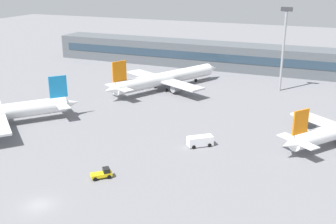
% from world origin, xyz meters
% --- Properties ---
extents(ground_plane, '(400.00, 400.00, 0.00)m').
position_xyz_m(ground_plane, '(0.00, 40.00, 0.00)').
color(ground_plane, slate).
extents(terminal_building, '(130.61, 12.13, 9.00)m').
position_xyz_m(terminal_building, '(0.00, 102.10, 4.50)').
color(terminal_building, '#4C5156').
rests_on(terminal_building, ground_plane).
extents(airplane_far, '(29.18, 40.32, 10.79)m').
position_xyz_m(airplane_far, '(-7.30, 68.19, 3.29)').
color(airplane_far, silver).
rests_on(airplane_far, ground_plane).
extents(baggage_tug_yellow, '(3.68, 3.53, 1.75)m').
position_xyz_m(baggage_tug_yellow, '(4.42, 11.38, 0.80)').
color(baggage_tug_yellow, yellow).
rests_on(baggage_tug_yellow, ground_plane).
extents(service_van_white, '(5.31, 4.81, 2.08)m').
position_xyz_m(service_van_white, '(15.66, 30.80, 1.11)').
color(service_van_white, white).
rests_on(service_van_white, ground_plane).
extents(floodlight_tower_west, '(3.20, 0.80, 24.32)m').
position_xyz_m(floodlight_tower_west, '(24.72, 79.24, 14.15)').
color(floodlight_tower_west, gray).
rests_on(floodlight_tower_west, ground_plane).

